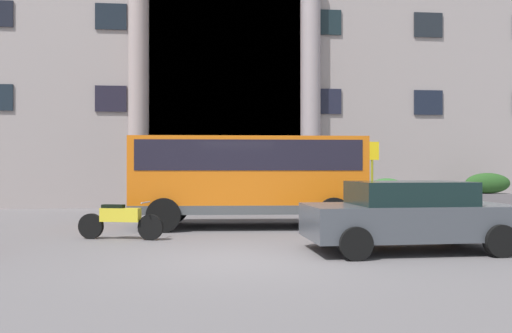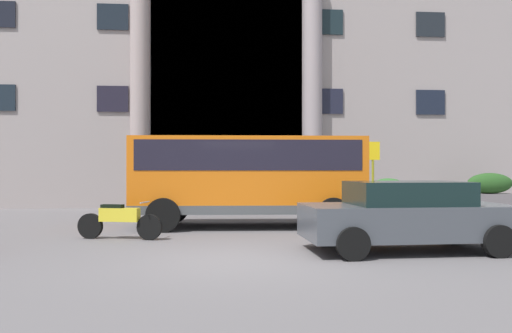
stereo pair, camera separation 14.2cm
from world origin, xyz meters
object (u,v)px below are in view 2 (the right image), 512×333
Objects in this scene: bus_stop_sign at (373,171)px; parked_compact_extra at (407,215)px; scooter_by_planter at (118,220)px; hedge_planter_far_west at (388,196)px; hedge_planter_far_east at (490,192)px; orange_minibus at (248,173)px; hedge_planter_entrance_left at (162,191)px.

bus_stop_sign is 6.86m from parked_compact_extra.
hedge_planter_far_west is at bearing 53.03° from scooter_by_planter.
hedge_planter_far_east is at bearing 44.62° from scooter_by_planter.
scooter_by_planter is at bearing -141.28° from orange_minibus.
hedge_planter_far_east is 0.47× the size of parked_compact_extra.
orange_minibus is 4.15m from scooter_by_planter.
bus_stop_sign reaches higher than scooter_by_planter.
hedge_planter_far_east is 13.04m from hedge_planter_entrance_left.
bus_stop_sign reaches higher than parked_compact_extra.
parked_compact_extra is 2.06× the size of scooter_by_planter.
hedge_planter_entrance_left reaches higher than hedge_planter_far_west.
scooter_by_planter is at bearing -150.06° from bus_stop_sign.
scooter_by_planter is (-8.97, -7.10, -0.16)m from hedge_planter_far_west.
bus_stop_sign is at bearing 44.63° from scooter_by_planter.
bus_stop_sign is (4.26, 1.98, 0.05)m from orange_minibus.
parked_compact_extra is at bearing -60.18° from hedge_planter_entrance_left.
orange_minibus reaches higher than hedge_planter_entrance_left.
parked_compact_extra is at bearing -55.65° from orange_minibus.
orange_minibus is 6.18m from hedge_planter_entrance_left.
orange_minibus is at bearing -61.67° from hedge_planter_entrance_left.
parked_compact_extra is at bearing -101.77° from bus_stop_sign.
hedge_planter_entrance_left is 11.63m from parked_compact_extra.
orange_minibus is 4.26× the size of hedge_planter_far_west.
hedge_planter_entrance_left is (-8.64, 0.65, 0.17)m from hedge_planter_far_west.
hedge_planter_entrance_left is (-13.04, 0.05, 0.08)m from hedge_planter_far_east.
hedge_planter_entrance_left is 0.48× the size of parked_compact_extra.
hedge_planter_far_west is 0.36× the size of parked_compact_extra.
bus_stop_sign is 8.74m from scooter_by_planter.
orange_minibus is 3.19× the size of scooter_by_planter.
hedge_planter_entrance_left is at bearing 179.80° from hedge_planter_far_east.
hedge_planter_entrance_left is at bearing 118.01° from parked_compact_extra.
hedge_planter_entrance_left is at bearing 121.19° from orange_minibus.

